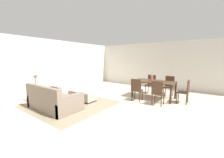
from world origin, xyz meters
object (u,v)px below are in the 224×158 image
object	(u,v)px
ottoman_table	(83,95)
dining_chair_far_right	(169,85)
dining_chair_head_east	(185,90)
dining_table	(154,83)
dining_chair_near_right	(158,92)
vase_centerpiece	(152,78)
table_lamp	(35,78)
dining_chair_far_left	(151,83)
couch	(53,101)
dining_chair_near_left	(137,89)
side_table	(36,91)

from	to	relation	value
ottoman_table	dining_chair_far_right	distance (m)	3.98
dining_chair_far_right	dining_chair_head_east	size ratio (longest dim) A/B	1.00
ottoman_table	dining_table	size ratio (longest dim) A/B	0.67
ottoman_table	dining_chair_head_east	world-z (taller)	dining_chair_head_east
dining_chair_near_right	vase_centerpiece	world-z (taller)	vase_centerpiece
ottoman_table	table_lamp	distance (m)	1.96
dining_table	dining_chair_far_right	world-z (taller)	dining_chair_far_right
vase_centerpiece	dining_chair_near_right	bearing A→B (deg)	-57.92
dining_chair_far_left	dining_chair_head_east	bearing A→B (deg)	-26.92
dining_chair_far_right	dining_table	bearing A→B (deg)	-118.23
couch	dining_chair_near_right	distance (m)	3.74
ottoman_table	dining_table	world-z (taller)	dining_table
ottoman_table	dining_table	bearing A→B (deg)	42.23
dining_chair_near_left	dining_chair_far_right	size ratio (longest dim) A/B	1.00
dining_table	dining_chair_head_east	bearing A→B (deg)	-1.26
table_lamp	dining_chair_head_east	bearing A→B (deg)	33.81
couch	dining_chair_far_right	size ratio (longest dim) A/B	2.09
dining_table	dining_chair_head_east	size ratio (longest dim) A/B	1.90
dining_chair_far_left	couch	bearing A→B (deg)	-114.95
table_lamp	dining_chair_head_east	xyz separation A→B (m)	(4.86, 3.26, -0.46)
dining_chair_near_left	dining_chair_near_right	bearing A→B (deg)	-1.43
dining_chair_far_right	vase_centerpiece	size ratio (longest dim) A/B	3.65
couch	dining_chair_near_left	bearing A→B (deg)	52.23
couch	dining_chair_near_left	world-z (taller)	dining_chair_near_left
side_table	dining_chair_near_right	world-z (taller)	dining_chair_near_right
dining_chair_near_right	dining_chair_far_right	bearing A→B (deg)	90.04
dining_chair_near_left	dining_table	bearing A→B (deg)	63.39
ottoman_table	dining_chair_near_left	size ratio (longest dim) A/B	1.28
dining_chair_near_right	vase_centerpiece	size ratio (longest dim) A/B	3.65
dining_chair_near_left	dining_chair_far_left	xyz separation A→B (m)	(-0.01, 1.65, 0.00)
ottoman_table	dining_chair_near_left	distance (m)	2.24
dining_chair_head_east	couch	bearing A→B (deg)	-137.43
ottoman_table	side_table	world-z (taller)	side_table
dining_table	dining_chair_near_right	world-z (taller)	dining_chair_near_right
side_table	dining_chair_near_left	xyz separation A→B (m)	(3.20, 2.45, 0.07)
dining_table	dining_chair_far_left	distance (m)	0.93
dining_chair_near_right	dining_chair_far_right	distance (m)	1.69
side_table	dining_table	bearing A→B (deg)	42.23
dining_chair_near_left	couch	bearing A→B (deg)	-127.77
side_table	vase_centerpiece	size ratio (longest dim) A/B	2.25
dining_chair_head_east	vase_centerpiece	world-z (taller)	vase_centerpiece
ottoman_table	dining_chair_head_east	size ratio (longest dim) A/B	1.28
side_table	dining_chair_near_left	size ratio (longest dim) A/B	0.62
dining_chair_head_east	ottoman_table	bearing A→B (deg)	-149.93
dining_chair_head_east	dining_chair_far_right	bearing A→B (deg)	132.80
couch	dining_chair_far_left	distance (m)	4.58
table_lamp	side_table	bearing A→B (deg)	-165.96
couch	dining_chair_head_east	size ratio (longest dim) A/B	2.09
table_lamp	dining_chair_near_right	bearing A→B (deg)	30.85
vase_centerpiece	table_lamp	bearing A→B (deg)	-136.87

